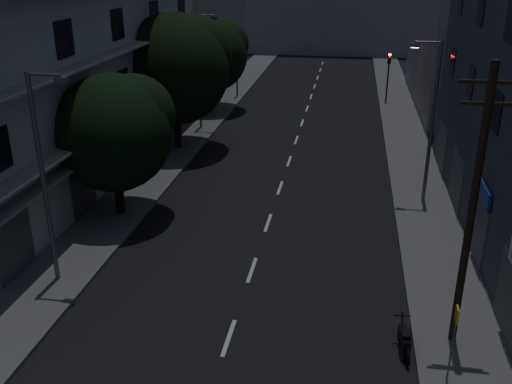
% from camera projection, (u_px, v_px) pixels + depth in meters
% --- Properties ---
extents(ground, '(160.00, 160.00, 0.00)m').
position_uv_depth(ground, '(290.00, 159.00, 35.77)').
color(ground, black).
rests_on(ground, ground).
extents(sidewalk_left, '(3.00, 90.00, 0.15)m').
position_uv_depth(sidewalk_left, '(175.00, 151.00, 36.88)').
color(sidewalk_left, '#565659').
rests_on(sidewalk_left, ground).
extents(sidewalk_right, '(3.00, 90.00, 0.15)m').
position_uv_depth(sidewalk_right, '(413.00, 164.00, 34.61)').
color(sidewalk_right, '#565659').
rests_on(sidewalk_right, ground).
extents(lane_markings, '(0.15, 60.50, 0.01)m').
position_uv_depth(lane_markings, '(299.00, 131.00, 41.47)').
color(lane_markings, beige).
rests_on(lane_markings, ground).
extents(building_left, '(7.00, 36.00, 14.00)m').
position_uv_depth(building_left, '(40.00, 59.00, 28.55)').
color(building_left, '#AFAEAA').
rests_on(building_left, ground).
extents(building_far_right, '(6.00, 20.00, 13.00)m').
position_uv_depth(building_far_right, '(459.00, 26.00, 46.99)').
color(building_far_right, slate).
rests_on(building_far_right, ground).
extents(building_far_end, '(24.00, 8.00, 10.00)m').
position_uv_depth(building_far_end, '(328.00, 13.00, 74.92)').
color(building_far_end, slate).
rests_on(building_far_end, ground).
extents(tree_near, '(5.51, 5.51, 6.79)m').
position_uv_depth(tree_near, '(114.00, 128.00, 26.28)').
color(tree_near, black).
rests_on(tree_near, sidewalk_left).
extents(tree_mid, '(6.93, 6.93, 8.53)m').
position_uv_depth(tree_mid, '(176.00, 65.00, 35.57)').
color(tree_mid, black).
rests_on(tree_mid, sidewalk_left).
extents(tree_far, '(5.90, 5.90, 7.30)m').
position_uv_depth(tree_far, '(212.00, 52.00, 45.48)').
color(tree_far, black).
rests_on(tree_far, sidewalk_left).
extents(traffic_signal_far_right, '(0.28, 0.37, 4.10)m').
position_uv_depth(traffic_signal_far_right, '(389.00, 67.00, 48.39)').
color(traffic_signal_far_right, black).
rests_on(traffic_signal_far_right, sidewalk_right).
extents(traffic_signal_far_left, '(0.28, 0.37, 4.10)m').
position_uv_depth(traffic_signal_far_left, '(237.00, 63.00, 50.16)').
color(traffic_signal_far_left, black).
rests_on(traffic_signal_far_left, sidewalk_left).
extents(street_lamp_left_near, '(1.51, 0.25, 8.00)m').
position_uv_depth(street_lamp_left_near, '(45.00, 171.00, 20.45)').
color(street_lamp_left_near, slate).
rests_on(street_lamp_left_near, sidewalk_left).
extents(street_lamp_right, '(1.51, 0.25, 8.00)m').
position_uv_depth(street_lamp_right, '(431.00, 115.00, 27.68)').
color(street_lamp_right, '#57595F').
rests_on(street_lamp_right, sidewalk_right).
extents(street_lamp_left_far, '(1.51, 0.25, 8.00)m').
position_uv_depth(street_lamp_left_far, '(201.00, 66.00, 40.26)').
color(street_lamp_left_far, slate).
rests_on(street_lamp_left_far, sidewalk_left).
extents(utility_pole, '(1.80, 0.24, 9.00)m').
position_uv_depth(utility_pole, '(473.00, 206.00, 16.83)').
color(utility_pole, black).
rests_on(utility_pole, sidewalk_right).
extents(bus_stop_sign, '(0.06, 0.35, 2.52)m').
position_uv_depth(bus_stop_sign, '(454.00, 331.00, 16.11)').
color(bus_stop_sign, '#595B60').
rests_on(bus_stop_sign, sidewalk_right).
extents(motorcycle, '(0.51, 1.76, 1.13)m').
position_uv_depth(motorcycle, '(404.00, 341.00, 18.04)').
color(motorcycle, black).
rests_on(motorcycle, ground).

